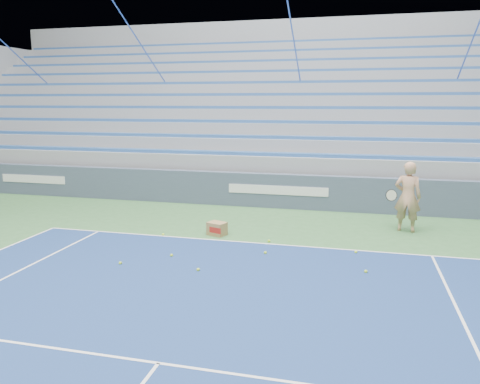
% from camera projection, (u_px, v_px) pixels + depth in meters
% --- Properties ---
extents(sponsor_barrier, '(30.00, 0.32, 1.10)m').
position_uv_depth(sponsor_barrier, '(278.00, 191.00, 15.03)').
color(sponsor_barrier, '#3E4A5E').
rests_on(sponsor_barrier, ground).
extents(bleachers, '(31.00, 9.15, 7.30)m').
position_uv_depth(bleachers, '(301.00, 126.00, 20.13)').
color(bleachers, gray).
rests_on(bleachers, ground).
extents(tennis_player, '(0.98, 0.90, 1.86)m').
position_uv_depth(tennis_player, '(408.00, 197.00, 12.20)').
color(tennis_player, tan).
rests_on(tennis_player, ground).
extents(ball_box, '(0.54, 0.48, 0.34)m').
position_uv_depth(ball_box, '(217.00, 229.00, 11.99)').
color(ball_box, olive).
rests_on(ball_box, ground).
extents(tennis_ball_0, '(0.07, 0.07, 0.07)m').
position_uv_depth(tennis_ball_0, '(120.00, 263.00, 9.82)').
color(tennis_ball_0, '#B8E02E').
rests_on(tennis_ball_0, ground).
extents(tennis_ball_1, '(0.07, 0.07, 0.07)m').
position_uv_depth(tennis_ball_1, '(269.00, 241.00, 11.38)').
color(tennis_ball_1, '#B8E02E').
rests_on(tennis_ball_1, ground).
extents(tennis_ball_2, '(0.07, 0.07, 0.07)m').
position_uv_depth(tennis_ball_2, '(356.00, 252.00, 10.55)').
color(tennis_ball_2, '#B8E02E').
rests_on(tennis_ball_2, ground).
extents(tennis_ball_3, '(0.07, 0.07, 0.07)m').
position_uv_depth(tennis_ball_3, '(366.00, 272.00, 9.33)').
color(tennis_ball_3, '#B8E02E').
rests_on(tennis_ball_3, ground).
extents(tennis_ball_4, '(0.07, 0.07, 0.07)m').
position_uv_depth(tennis_ball_4, '(163.00, 234.00, 11.94)').
color(tennis_ball_4, '#B8E02E').
rests_on(tennis_ball_4, ground).
extents(tennis_ball_5, '(0.07, 0.07, 0.07)m').
position_uv_depth(tennis_ball_5, '(198.00, 270.00, 9.43)').
color(tennis_ball_5, '#B8E02E').
rests_on(tennis_ball_5, ground).
extents(tennis_ball_6, '(0.07, 0.07, 0.07)m').
position_uv_depth(tennis_ball_6, '(172.00, 255.00, 10.32)').
color(tennis_ball_6, '#B8E02E').
rests_on(tennis_ball_6, ground).
extents(tennis_ball_7, '(0.07, 0.07, 0.07)m').
position_uv_depth(tennis_ball_7, '(265.00, 253.00, 10.50)').
color(tennis_ball_7, '#B8E02E').
rests_on(tennis_ball_7, ground).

